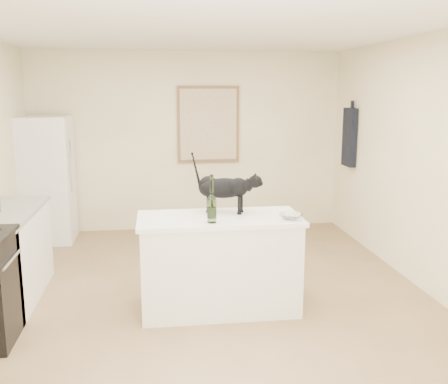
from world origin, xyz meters
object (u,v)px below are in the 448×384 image
(wine_bottle, at_px, (212,202))
(fridge, at_px, (46,180))
(black_cat, at_px, (224,191))
(glass_bowl, at_px, (291,217))

(wine_bottle, bearing_deg, fridge, 125.43)
(fridge, xyz_separation_m, black_cat, (2.11, -2.39, 0.26))
(wine_bottle, bearing_deg, glass_bowl, 1.28)
(black_cat, relative_size, wine_bottle, 1.60)
(black_cat, bearing_deg, fridge, 152.71)
(fridge, bearing_deg, black_cat, -48.52)
(glass_bowl, bearing_deg, black_cat, 148.55)
(black_cat, xyz_separation_m, wine_bottle, (-0.15, -0.36, -0.02))
(fridge, relative_size, black_cat, 2.83)
(fridge, bearing_deg, glass_bowl, -45.60)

